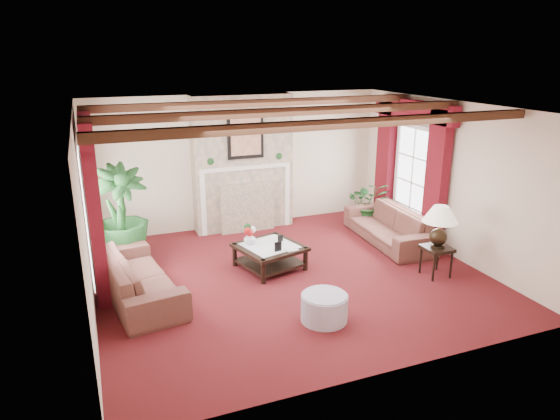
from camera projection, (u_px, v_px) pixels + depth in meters
name	position (u px, v px, depth m)	size (l,w,h in m)	color
floor	(291.00, 276.00, 8.10)	(6.00, 6.00, 0.00)	#4B0D17
ceiling	(292.00, 107.00, 7.28)	(6.00, 6.00, 0.00)	white
back_wall	(240.00, 161.00, 10.13)	(6.00, 0.02, 2.70)	beige
left_wall	(84.00, 219.00, 6.65)	(0.02, 5.50, 2.70)	beige
right_wall	(450.00, 179.00, 8.72)	(0.02, 5.50, 2.70)	beige
ceiling_beams	(292.00, 112.00, 7.30)	(6.00, 3.00, 0.12)	#381F11
fireplace	(241.00, 94.00, 9.54)	(2.00, 0.52, 2.70)	tan
french_door_left	(79.00, 148.00, 7.31)	(0.10, 1.10, 2.16)	white
french_door_right	(417.00, 127.00, 9.37)	(0.10, 1.10, 2.16)	white
curtains_left	(84.00, 119.00, 7.22)	(0.20, 2.40, 2.55)	#530B11
curtains_right	(414.00, 104.00, 9.20)	(0.20, 2.40, 2.55)	#530B11
sofa_left	(137.00, 270.00, 7.30)	(0.97, 2.29, 0.87)	#390F1E
sofa_right	(389.00, 220.00, 9.45)	(0.75, 2.20, 0.85)	#390F1E
potted_palm	(122.00, 235.00, 8.55)	(1.34, 1.87, 0.95)	black
small_plant	(367.00, 208.00, 10.41)	(1.09, 1.16, 0.74)	black
coffee_table	(270.00, 257.00, 8.35)	(0.98, 0.98, 0.40)	black
side_table	(436.00, 261.00, 8.05)	(0.42, 0.42, 0.50)	black
ottoman	(324.00, 308.00, 6.72)	(0.63, 0.63, 0.37)	gray
table_lamp	(439.00, 226.00, 7.87)	(0.55, 0.55, 0.70)	black
flower_vase	(250.00, 238.00, 8.34)	(0.26, 0.26, 0.20)	silver
book	(285.00, 242.00, 8.06)	(0.20, 0.03, 0.27)	black
photo_frame_a	(278.00, 247.00, 8.02)	(0.13, 0.02, 0.17)	black
photo_frame_b	(280.00, 238.00, 8.44)	(0.09, 0.02, 0.12)	black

